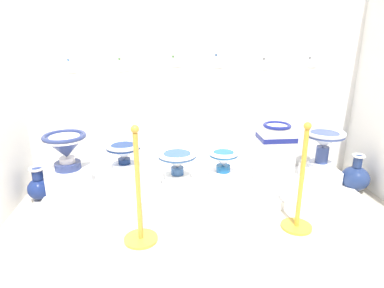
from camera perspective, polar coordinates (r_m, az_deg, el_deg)
name	(u,v)px	position (r m, az deg, el deg)	size (l,w,h in m)	color
ground_plane	(226,285)	(2.46, 5.80, -22.92)	(5.65, 5.21, 0.02)	beige
wall_back	(196,30)	(3.66, 0.75, 18.89)	(3.85, 0.06, 3.29)	white
display_platform	(201,190)	(3.54, 1.53, -7.82)	(3.12, 0.87, 0.09)	white
plinth_block_tall_cobalt	(70,181)	(3.55, -20.19, -5.93)	(0.37, 0.34, 0.26)	white
antique_toilet_tall_cobalt	(66,146)	(3.42, -20.85, -0.40)	(0.41, 0.41, 0.35)	navy
plinth_block_leftmost	(125,178)	(3.54, -11.32, -5.71)	(0.32, 0.36, 0.19)	white
antique_toilet_leftmost	(124,152)	(3.43, -11.62, -1.36)	(0.36, 0.36, 0.28)	silver
plinth_block_rightmost	(178,182)	(3.51, -2.50, -6.51)	(0.31, 0.38, 0.08)	white
antique_toilet_rightmost	(177,160)	(3.42, -2.55, -2.75)	(0.41, 0.41, 0.30)	white
plinth_block_central_ornate	(223,179)	(3.64, 5.30, -5.97)	(0.31, 0.34, 0.05)	white
antique_toilet_central_ornate	(223,161)	(3.56, 5.40, -2.88)	(0.32, 0.32, 0.30)	white
plinth_block_slender_white	(273,175)	(3.65, 13.70, -5.10)	(0.34, 0.30, 0.19)	white
antique_toilet_slender_white	(275,145)	(3.54, 14.10, -0.15)	(0.35, 0.29, 0.46)	white
plinth_block_broad_patterned	(320,174)	(3.90, 21.01, -4.74)	(0.33, 0.37, 0.14)	white
antique_toilet_broad_patterned	(324,141)	(3.78, 21.64, 0.46)	(0.43, 0.43, 0.41)	silver
info_placard_first	(72,64)	(3.72, -19.85, 12.69)	(0.10, 0.01, 0.16)	white
info_placard_second	(123,64)	(3.63, -11.67, 13.35)	(0.12, 0.01, 0.15)	white
info_placard_third	(177,60)	(3.62, -2.63, 14.13)	(0.12, 0.01, 0.13)	white
info_placard_fourth	(219,60)	(3.67, 4.63, 14.22)	(0.10, 0.01, 0.16)	white
info_placard_fifth	(266,63)	(3.80, 12.63, 13.41)	(0.10, 0.01, 0.15)	white
info_placard_sixth	(313,61)	(3.99, 19.97, 13.17)	(0.12, 0.01, 0.12)	white
decorative_vase_spare	(39,187)	(3.67, -24.66, -6.76)	(0.23, 0.23, 0.37)	white
decorative_vase_companion	(355,178)	(3.92, 26.15, -5.18)	(0.29, 0.29, 0.42)	white
stanchion_post_near_left	(139,211)	(2.73, -8.99, -11.31)	(0.28, 0.28, 0.98)	gold
stanchion_post_near_right	(299,200)	(3.00, 17.89, -9.12)	(0.26, 0.26, 0.95)	gold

